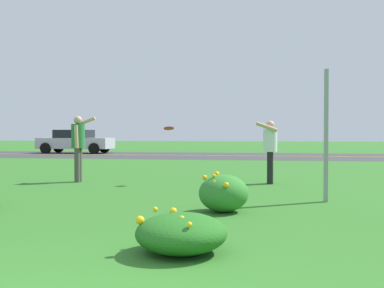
{
  "coord_description": "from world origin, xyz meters",
  "views": [
    {
      "loc": [
        1.36,
        -2.39,
        1.24
      ],
      "look_at": [
        -0.58,
        9.08,
        0.98
      ],
      "focal_mm": 44.89,
      "sensor_mm": 36.0,
      "label": 1
    }
  ],
  "objects_px": {
    "sign_post_near_path": "(326,136)",
    "frisbee_red": "(169,128)",
    "person_catcher_white_shirt": "(270,146)",
    "car_silver_center_left": "(75,141)",
    "person_thrower_green_shirt": "(78,142)"
  },
  "relations": [
    {
      "from": "sign_post_near_path",
      "to": "frisbee_red",
      "type": "distance_m",
      "value": 4.26
    },
    {
      "from": "sign_post_near_path",
      "to": "frisbee_red",
      "type": "height_order",
      "value": "sign_post_near_path"
    },
    {
      "from": "person_catcher_white_shirt",
      "to": "car_silver_center_left",
      "type": "xyz_separation_m",
      "value": [
        -12.05,
        16.25,
        -0.18
      ]
    },
    {
      "from": "sign_post_near_path",
      "to": "person_thrower_green_shirt",
      "type": "bearing_deg",
      "value": 155.87
    },
    {
      "from": "person_thrower_green_shirt",
      "to": "person_catcher_white_shirt",
      "type": "xyz_separation_m",
      "value": [
        4.8,
        0.37,
        -0.08
      ]
    },
    {
      "from": "frisbee_red",
      "to": "person_catcher_white_shirt",
      "type": "bearing_deg",
      "value": 10.89
    },
    {
      "from": "car_silver_center_left",
      "to": "sign_post_near_path",
      "type": "bearing_deg",
      "value": -55.81
    },
    {
      "from": "frisbee_red",
      "to": "car_silver_center_left",
      "type": "distance_m",
      "value": 19.3
    },
    {
      "from": "frisbee_red",
      "to": "car_silver_center_left",
      "type": "bearing_deg",
      "value": 119.91
    },
    {
      "from": "person_thrower_green_shirt",
      "to": "car_silver_center_left",
      "type": "xyz_separation_m",
      "value": [
        -7.24,
        16.62,
        -0.27
      ]
    },
    {
      "from": "frisbee_red",
      "to": "sign_post_near_path",
      "type": "bearing_deg",
      "value": -36.07
    },
    {
      "from": "sign_post_near_path",
      "to": "person_catcher_white_shirt",
      "type": "relative_size",
      "value": 1.54
    },
    {
      "from": "person_thrower_green_shirt",
      "to": "car_silver_center_left",
      "type": "height_order",
      "value": "person_thrower_green_shirt"
    },
    {
      "from": "sign_post_near_path",
      "to": "person_catcher_white_shirt",
      "type": "xyz_separation_m",
      "value": [
        -1.01,
        2.97,
        -0.27
      ]
    },
    {
      "from": "sign_post_near_path",
      "to": "frisbee_red",
      "type": "relative_size",
      "value": 9.17
    }
  ]
}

